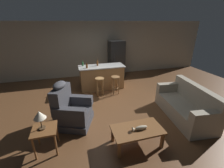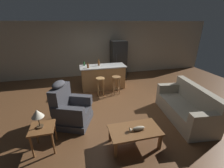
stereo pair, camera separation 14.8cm
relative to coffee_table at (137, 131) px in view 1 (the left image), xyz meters
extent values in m
plane|color=brown|center=(-0.09, 1.92, -0.36)|extent=(12.00, 12.00, 0.00)
cube|color=#A89E89|center=(-0.09, 5.04, 0.94)|extent=(12.00, 0.05, 2.60)
cube|color=brown|center=(0.00, 0.00, 0.04)|extent=(1.10, 0.60, 0.04)
cube|color=brown|center=(-0.49, -0.24, -0.17)|extent=(0.06, 0.06, 0.38)
cube|color=brown|center=(0.49, -0.24, -0.17)|extent=(0.06, 0.06, 0.38)
cube|color=brown|center=(-0.49, 0.24, -0.17)|extent=(0.06, 0.06, 0.38)
cube|color=brown|center=(0.49, 0.24, -0.17)|extent=(0.06, 0.06, 0.38)
cube|color=#4C3823|center=(0.07, -0.04, 0.06)|extent=(0.22, 0.07, 0.01)
ellipsoid|color=tan|center=(0.07, -0.04, 0.10)|extent=(0.28, 0.09, 0.09)
cone|color=tan|center=(-0.10, -0.04, 0.10)|extent=(0.06, 0.10, 0.10)
cube|color=#9E937F|center=(1.73, 0.63, -0.26)|extent=(1.05, 1.98, 0.20)
cube|color=#9E937F|center=(1.73, 0.63, -0.05)|extent=(1.05, 1.98, 0.22)
cube|color=#9E937F|center=(2.05, 0.60, 0.32)|extent=(0.41, 1.91, 0.52)
cube|color=#9E937F|center=(1.64, -0.21, 0.20)|extent=(0.86, 0.29, 0.28)
cube|color=#9E937F|center=(1.83, 1.48, 0.20)|extent=(0.86, 0.29, 0.28)
cube|color=#3D3D42|center=(-1.29, 1.12, -0.27)|extent=(1.10, 1.10, 0.18)
cube|color=#3D3D42|center=(-1.29, 1.12, -0.06)|extent=(1.02, 1.00, 0.24)
cube|color=#3D3D42|center=(-1.57, 1.24, 0.38)|extent=(0.51, 0.79, 0.64)
ellipsoid|color=#3D3D42|center=(-1.57, 1.24, 0.76)|extent=(0.42, 0.53, 0.16)
cube|color=#3D3D42|center=(-1.15, 1.42, 0.19)|extent=(0.81, 0.47, 0.26)
cube|color=#3D3D42|center=(-1.40, 0.81, 0.19)|extent=(0.81, 0.47, 0.26)
cube|color=brown|center=(-1.90, 0.36, 0.18)|extent=(0.48, 0.48, 0.04)
cylinder|color=brown|center=(-2.10, 0.16, -0.10)|extent=(0.04, 0.04, 0.52)
cylinder|color=brown|center=(-1.70, 0.16, -0.10)|extent=(0.04, 0.04, 0.52)
cylinder|color=brown|center=(-2.10, 0.56, -0.10)|extent=(0.04, 0.04, 0.52)
cylinder|color=brown|center=(-1.70, 0.56, -0.10)|extent=(0.04, 0.04, 0.52)
cylinder|color=#4C3823|center=(-1.93, 0.37, 0.21)|extent=(0.14, 0.14, 0.03)
cylinder|color=#4C3823|center=(-1.93, 0.37, 0.34)|extent=(0.02, 0.02, 0.22)
cone|color=beige|center=(-1.93, 0.37, 0.53)|extent=(0.24, 0.24, 0.16)
cube|color=#9E7042|center=(-0.09, 3.27, 0.09)|extent=(1.71, 0.63, 0.91)
cube|color=silver|center=(-0.09, 3.27, 0.57)|extent=(1.80, 0.70, 0.04)
cylinder|color=#A87A47|center=(-0.30, 2.64, 0.30)|extent=(0.32, 0.32, 0.04)
torus|color=#A87A47|center=(-0.30, 2.64, -0.14)|extent=(0.23, 0.23, 0.02)
cylinder|color=#A87A47|center=(-0.40, 2.54, -0.04)|extent=(0.04, 0.04, 0.64)
cylinder|color=#A87A47|center=(-0.20, 2.54, -0.04)|extent=(0.04, 0.04, 0.64)
cylinder|color=#A87A47|center=(-0.40, 2.74, -0.04)|extent=(0.04, 0.04, 0.64)
cylinder|color=#A87A47|center=(-0.20, 2.74, -0.04)|extent=(0.04, 0.04, 0.64)
cylinder|color=olive|center=(0.30, 2.64, 0.30)|extent=(0.32, 0.32, 0.04)
torus|color=olive|center=(0.30, 2.64, -0.14)|extent=(0.23, 0.23, 0.02)
cylinder|color=olive|center=(0.20, 2.54, -0.04)|extent=(0.04, 0.04, 0.64)
cylinder|color=olive|center=(0.40, 2.54, -0.04)|extent=(0.04, 0.04, 0.64)
cylinder|color=olive|center=(0.20, 2.74, -0.04)|extent=(0.04, 0.04, 0.64)
cylinder|color=olive|center=(0.40, 2.74, -0.04)|extent=(0.04, 0.04, 0.64)
cube|color=black|center=(0.90, 4.47, 0.52)|extent=(0.70, 0.66, 1.76)
cylinder|color=#333338|center=(0.71, 4.12, 0.60)|extent=(0.02, 0.02, 0.50)
cylinder|color=#2D6B38|center=(-0.80, 3.47, 0.66)|extent=(0.06, 0.06, 0.14)
cylinder|color=#2D6B38|center=(-0.80, 3.47, 0.76)|extent=(0.02, 0.02, 0.06)
cylinder|color=brown|center=(-0.23, 3.34, 0.68)|extent=(0.08, 0.08, 0.18)
cylinder|color=brown|center=(-0.23, 3.34, 0.81)|extent=(0.03, 0.03, 0.08)
cylinder|color=brown|center=(-0.68, 3.10, 0.66)|extent=(0.08, 0.08, 0.14)
cylinder|color=brown|center=(-0.68, 3.10, 0.76)|extent=(0.03, 0.03, 0.06)
camera|label=1|loc=(-1.23, -2.36, 2.19)|focal=24.00mm
camera|label=2|loc=(-1.09, -2.40, 2.19)|focal=24.00mm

